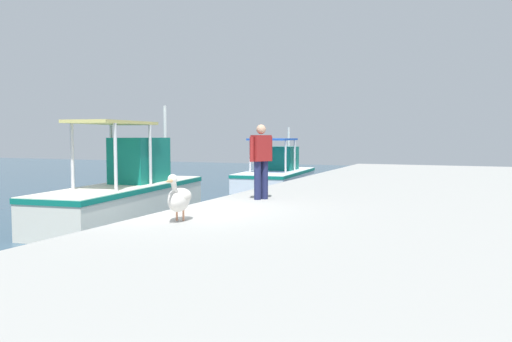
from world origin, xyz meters
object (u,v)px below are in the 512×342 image
Objects in this scene: pelican at (179,198)px; fishing_boat_second at (128,193)px; fishing_boat_third at (277,174)px; fisherman_standing at (261,158)px.

fishing_boat_second is at bearing 45.71° from pelican.
pelican is (-3.78, -3.88, 0.46)m from fishing_boat_second.
fishing_boat_third is at bearing 13.57° from pelican.
fishing_boat_second is at bearing 83.54° from fisherman_standing.
fisherman_standing is (3.33, -0.15, 0.54)m from pelican.
fishing_boat_second reaches higher than pelican.
fisherman_standing is at bearing -2.50° from pelican.
fishing_boat_second reaches higher than fishing_boat_third.
fishing_boat_second is 1.13× the size of fishing_boat_third.
pelican is 3.38m from fisherman_standing.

